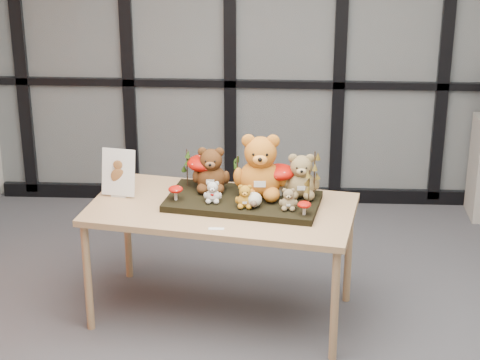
# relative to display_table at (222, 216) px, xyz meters

# --- Properties ---
(floor) EXTENTS (5.00, 5.00, 0.00)m
(floor) POSITION_rel_display_table_xyz_m (0.39, -0.53, -0.72)
(floor) COLOR #4D4E52
(floor) RESTS_ON ground
(room_shell) EXTENTS (5.00, 5.00, 5.00)m
(room_shell) POSITION_rel_display_table_xyz_m (0.39, -0.53, 0.96)
(room_shell) COLOR beige
(room_shell) RESTS_ON floor
(glass_partition) EXTENTS (4.90, 0.06, 2.78)m
(glass_partition) POSITION_rel_display_table_xyz_m (0.39, 1.94, 0.70)
(glass_partition) COLOR #2D383F
(glass_partition) RESTS_ON floor
(display_table) EXTENTS (1.79, 1.12, 0.78)m
(display_table) POSITION_rel_display_table_xyz_m (0.00, 0.00, 0.00)
(display_table) COLOR tan
(display_table) RESTS_ON floor
(diorama_tray) EXTENTS (1.03, 0.64, 0.04)m
(diorama_tray) POSITION_rel_display_table_xyz_m (0.13, 0.04, 0.09)
(diorama_tray) COLOR black
(diorama_tray) RESTS_ON display_table
(bear_pooh_yellow) EXTENTS (0.40, 0.37, 0.45)m
(bear_pooh_yellow) POSITION_rel_display_table_xyz_m (0.24, 0.10, 0.33)
(bear_pooh_yellow) COLOR #C36C1E
(bear_pooh_yellow) RESTS_ON diorama_tray
(bear_brown_medium) EXTENTS (0.28, 0.26, 0.32)m
(bear_brown_medium) POSITION_rel_display_table_xyz_m (-0.08, 0.18, 0.27)
(bear_brown_medium) COLOR #4A2911
(bear_brown_medium) RESTS_ON diorama_tray
(bear_tan_back) EXTENTS (0.27, 0.26, 0.31)m
(bear_tan_back) POSITION_rel_display_table_xyz_m (0.50, 0.10, 0.26)
(bear_tan_back) COLOR olive
(bear_tan_back) RESTS_ON diorama_tray
(bear_small_yellow) EXTENTS (0.14, 0.13, 0.16)m
(bear_small_yellow) POSITION_rel_display_table_xyz_m (0.15, -0.09, 0.19)
(bear_small_yellow) COLOR #BA7D1C
(bear_small_yellow) RESTS_ON diorama_tray
(bear_white_bow) EXTENTS (0.13, 0.12, 0.15)m
(bear_white_bow) POSITION_rel_display_table_xyz_m (-0.05, -0.02, 0.18)
(bear_white_bow) COLOR silver
(bear_white_bow) RESTS_ON diorama_tray
(bear_beige_small) EXTENTS (0.13, 0.12, 0.15)m
(bear_beige_small) POSITION_rel_display_table_xyz_m (0.42, -0.11, 0.18)
(bear_beige_small) COLOR olive
(bear_beige_small) RESTS_ON diorama_tray
(plush_cream_hedgehog) EXTENTS (0.09, 0.08, 0.10)m
(plush_cream_hedgehog) POSITION_rel_display_table_xyz_m (0.21, -0.08, 0.16)
(plush_cream_hedgehog) COLOR beige
(plush_cream_hedgehog) RESTS_ON diorama_tray
(mushroom_back_left) EXTENTS (0.21, 0.21, 0.24)m
(mushroom_back_left) POSITION_rel_display_table_xyz_m (-0.13, 0.22, 0.23)
(mushroom_back_left) COLOR #A80D05
(mushroom_back_left) RESTS_ON diorama_tray
(mushroom_back_right) EXTENTS (0.20, 0.20, 0.22)m
(mushroom_back_right) POSITION_rel_display_table_xyz_m (0.36, 0.11, 0.22)
(mushroom_back_right) COLOR #A80D05
(mushroom_back_right) RESTS_ON diorama_tray
(mushroom_front_left) EXTENTS (0.09, 0.09, 0.10)m
(mushroom_front_left) POSITION_rel_display_table_xyz_m (-0.29, -0.00, 0.16)
(mushroom_front_left) COLOR #A80D05
(mushroom_front_left) RESTS_ON diorama_tray
(mushroom_front_right) EXTENTS (0.08, 0.08, 0.09)m
(mushroom_front_right) POSITION_rel_display_table_xyz_m (0.52, -0.19, 0.15)
(mushroom_front_right) COLOR #A80D05
(mushroom_front_right) RESTS_ON diorama_tray
(sprig_green_far_left) EXTENTS (0.05, 0.05, 0.26)m
(sprig_green_far_left) POSITION_rel_display_table_xyz_m (-0.24, 0.23, 0.23)
(sprig_green_far_left) COLOR #15330B
(sprig_green_far_left) RESTS_ON diorama_tray
(sprig_green_mid_left) EXTENTS (0.05, 0.05, 0.25)m
(sprig_green_mid_left) POSITION_rel_display_table_xyz_m (-0.08, 0.26, 0.23)
(sprig_green_mid_left) COLOR #15330B
(sprig_green_mid_left) RESTS_ON diorama_tray
(sprig_dry_far_right) EXTENTS (0.05, 0.05, 0.32)m
(sprig_dry_far_right) POSITION_rel_display_table_xyz_m (0.58, 0.06, 0.27)
(sprig_dry_far_right) COLOR brown
(sprig_dry_far_right) RESTS_ON diorama_tray
(sprig_dry_mid_right) EXTENTS (0.05, 0.05, 0.24)m
(sprig_dry_mid_right) POSITION_rel_display_table_xyz_m (0.55, -0.06, 0.23)
(sprig_dry_mid_right) COLOR brown
(sprig_dry_mid_right) RESTS_ON diorama_tray
(sprig_green_centre) EXTENTS (0.05, 0.05, 0.21)m
(sprig_green_centre) POSITION_rel_display_table_xyz_m (0.09, 0.24, 0.21)
(sprig_green_centre) COLOR #15330B
(sprig_green_centre) RESTS_ON diorama_tray
(sign_holder) EXTENTS (0.23, 0.11, 0.32)m
(sign_holder) POSITION_rel_display_table_xyz_m (-0.68, 0.14, 0.21)
(sign_holder) COLOR silver
(sign_holder) RESTS_ON display_table
(label_card) EXTENTS (0.09, 0.03, 0.00)m
(label_card) POSITION_rel_display_table_xyz_m (-0.01, -0.34, 0.07)
(label_card) COLOR white
(label_card) RESTS_ON display_table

